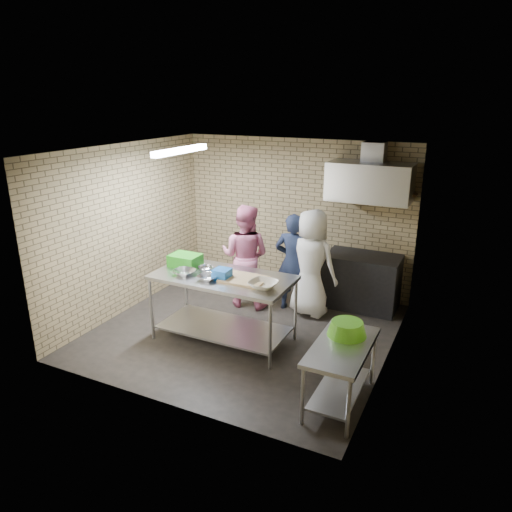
{
  "coord_description": "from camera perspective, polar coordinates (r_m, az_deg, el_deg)",
  "views": [
    {
      "loc": [
        3.01,
        -5.78,
        3.4
      ],
      "look_at": [
        0.1,
        0.2,
        1.15
      ],
      "focal_mm": 33.61,
      "sensor_mm": 36.0,
      "label": 1
    }
  ],
  "objects": [
    {
      "name": "blue_tub",
      "position": [
        6.6,
        -4.07,
        -2.15
      ],
      "size": [
        0.22,
        0.22,
        0.14
      ],
      "primitive_type": "cube",
      "color": "blue",
      "rests_on": "prep_table"
    },
    {
      "name": "green_basin",
      "position": [
        5.69,
        10.77,
        -8.45
      ],
      "size": [
        0.46,
        0.46,
        0.17
      ],
      "primitive_type": null,
      "color": "#59C626",
      "rests_on": "side_counter"
    },
    {
      "name": "prep_table",
      "position": [
        6.92,
        -3.91,
        -6.2
      ],
      "size": [
        1.97,
        0.99,
        0.99
      ],
      "primitive_type": "cube",
      "color": "silver",
      "rests_on": "floor"
    },
    {
      "name": "floor",
      "position": [
        7.35,
        -1.4,
        -8.87
      ],
      "size": [
        4.2,
        4.2,
        0.0
      ],
      "primitive_type": "plane",
      "color": "black",
      "rests_on": "ground"
    },
    {
      "name": "range_hood",
      "position": [
        7.77,
        13.39,
        8.56
      ],
      "size": [
        1.3,
        0.6,
        0.6
      ],
      "primitive_type": "cube",
      "color": "silver",
      "rests_on": "back_wall"
    },
    {
      "name": "green_crate",
      "position": [
        7.15,
        -8.42,
        -0.51
      ],
      "size": [
        0.44,
        0.33,
        0.18
      ],
      "primitive_type": "cube",
      "color": "#22941B",
      "rests_on": "prep_table"
    },
    {
      "name": "side_counter",
      "position": [
        5.7,
        9.99,
        -13.66
      ],
      "size": [
        0.6,
        1.2,
        0.75
      ],
      "primitive_type": "cube",
      "color": "silver",
      "rests_on": "floor"
    },
    {
      "name": "stove",
      "position": [
        8.16,
        12.45,
        -2.95
      ],
      "size": [
        1.2,
        0.7,
        0.9
      ],
      "primitive_type": "cube",
      "color": "black",
      "rests_on": "floor"
    },
    {
      "name": "back_wall",
      "position": [
        8.59,
        4.67,
        4.82
      ],
      "size": [
        4.2,
        0.06,
        2.7
      ],
      "primitive_type": "cube",
      "color": "#99865F",
      "rests_on": "ground"
    },
    {
      "name": "woman_white",
      "position": [
        7.62,
        6.62,
        -0.85
      ],
      "size": [
        0.94,
        0.71,
        1.74
      ],
      "primitive_type": "imported",
      "rotation": [
        0.0,
        0.0,
        2.95
      ],
      "color": "white",
      "rests_on": "floor"
    },
    {
      "name": "hood_duct",
      "position": [
        7.86,
        13.89,
        11.95
      ],
      "size": [
        0.35,
        0.3,
        0.3
      ],
      "primitive_type": "cube",
      "color": "#A5A8AD",
      "rests_on": "back_wall"
    },
    {
      "name": "bottle_red",
      "position": [
        7.96,
        14.02,
        8.23
      ],
      "size": [
        0.07,
        0.07,
        0.18
      ],
      "primitive_type": "cylinder",
      "color": "#B22619",
      "rests_on": "wall_shelf"
    },
    {
      "name": "ceiling",
      "position": [
        6.55,
        -1.59,
        12.56
      ],
      "size": [
        4.2,
        4.2,
        0.0
      ],
      "primitive_type": "plane",
      "rotation": [
        3.14,
        0.0,
        0.0
      ],
      "color": "black",
      "rests_on": "ground"
    },
    {
      "name": "mixing_bowl_a",
      "position": [
        6.81,
        -8.5,
        -1.95
      ],
      "size": [
        0.33,
        0.33,
        0.08
      ],
      "primitive_type": "imported",
      "rotation": [
        0.0,
        0.0,
        -0.07
      ],
      "color": "silver",
      "rests_on": "prep_table"
    },
    {
      "name": "man_navy",
      "position": [
        7.79,
        4.39,
        -0.77
      ],
      "size": [
        0.65,
        0.48,
        1.62
      ],
      "primitive_type": "imported",
      "rotation": [
        0.0,
        0.0,
        3.3
      ],
      "color": "#151B36",
      "rests_on": "floor"
    },
    {
      "name": "ceramic_bowl",
      "position": [
        6.28,
        0.87,
        -3.44
      ],
      "size": [
        0.4,
        0.4,
        0.09
      ],
      "primitive_type": "imported",
      "rotation": [
        0.0,
        0.0,
        -0.07
      ],
      "color": "beige",
      "rests_on": "prep_table"
    },
    {
      "name": "bottle_green",
      "position": [
        7.89,
        16.87,
        7.78
      ],
      "size": [
        0.06,
        0.06,
        0.15
      ],
      "primitive_type": "cylinder",
      "color": "green",
      "rests_on": "wall_shelf"
    },
    {
      "name": "left_wall",
      "position": [
        7.98,
        -15.03,
        3.16
      ],
      "size": [
        0.06,
        4.0,
        2.7
      ],
      "primitive_type": "cube",
      "color": "#99865F",
      "rests_on": "ground"
    },
    {
      "name": "wall_shelf",
      "position": [
        7.93,
        15.73,
        7.24
      ],
      "size": [
        0.8,
        0.2,
        0.04
      ],
      "primitive_type": "cube",
      "color": "#3F2B19",
      "rests_on": "back_wall"
    },
    {
      "name": "mixing_bowl_b",
      "position": [
        6.9,
        -5.97,
        -1.56
      ],
      "size": [
        0.25,
        0.25,
        0.07
      ],
      "primitive_type": "imported",
      "rotation": [
        0.0,
        0.0,
        -0.07
      ],
      "color": "#ADAEB4",
      "rests_on": "prep_table"
    },
    {
      "name": "front_wall",
      "position": [
        5.25,
        -11.6,
        -4.71
      ],
      "size": [
        4.2,
        0.06,
        2.7
      ],
      "primitive_type": "cube",
      "color": "#99865F",
      "rests_on": "ground"
    },
    {
      "name": "cutting_board",
      "position": [
        6.55,
        -1.43,
        -2.79
      ],
      "size": [
        0.6,
        0.46,
        0.03
      ],
      "primitive_type": "cube",
      "color": "tan",
      "rests_on": "prep_table"
    },
    {
      "name": "right_wall",
      "position": [
        6.2,
        16.03,
        -1.37
      ],
      "size": [
        0.06,
        4.0,
        2.7
      ],
      "primitive_type": "cube",
      "color": "#99865F",
      "rests_on": "ground"
    },
    {
      "name": "woman_pink",
      "position": [
        7.91,
        -1.3,
        -0.0
      ],
      "size": [
        0.9,
        0.73,
        1.73
      ],
      "primitive_type": "imported",
      "rotation": [
        0.0,
        0.0,
        3.23
      ],
      "color": "pink",
      "rests_on": "floor"
    },
    {
      "name": "fluorescent_fixture",
      "position": [
        7.07,
        -8.96,
        12.31
      ],
      "size": [
        0.1,
        1.25,
        0.08
      ],
      "primitive_type": "cube",
      "color": "white",
      "rests_on": "ceiling"
    },
    {
      "name": "mixing_bowl_c",
      "position": [
        6.59,
        -5.71,
        -2.58
      ],
      "size": [
        0.3,
        0.3,
        0.07
      ],
      "primitive_type": "imported",
      "rotation": [
        0.0,
        0.0,
        -0.07
      ],
      "color": "silver",
      "rests_on": "prep_table"
    }
  ]
}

